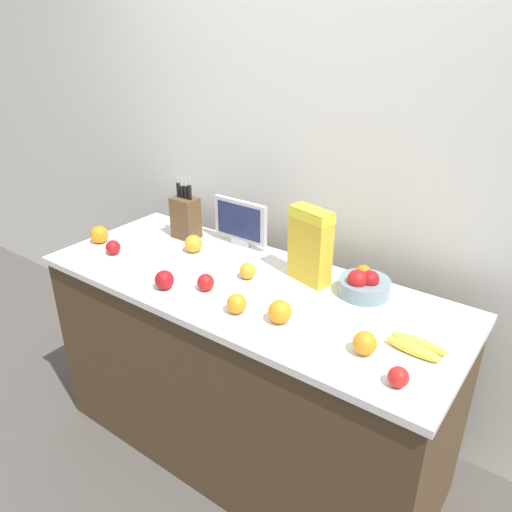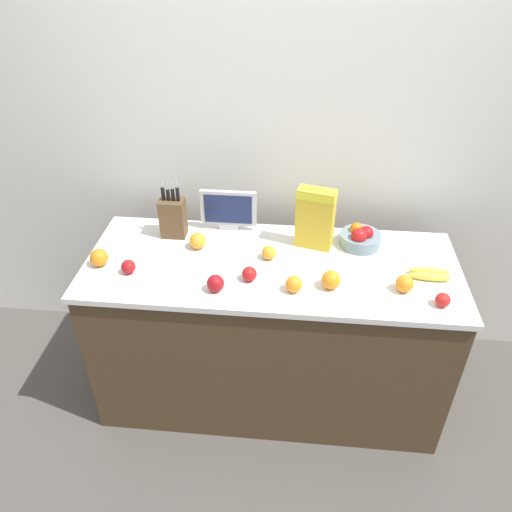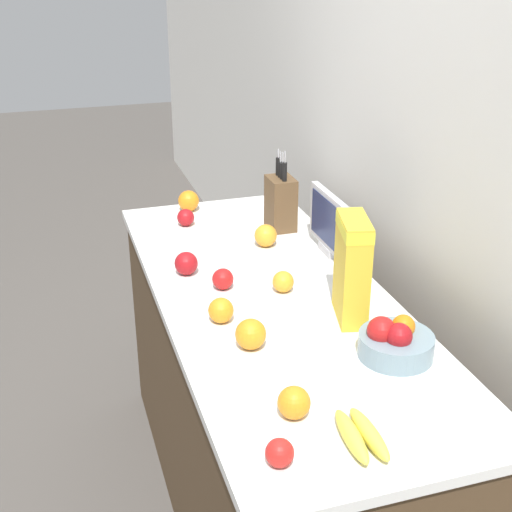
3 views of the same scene
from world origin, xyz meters
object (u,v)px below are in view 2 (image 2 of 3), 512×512
object	(u,v)px
knife_block	(173,217)
apple_rightmost	(128,267)
fruit_bowl	(360,238)
apple_front	(249,274)
orange_by_cereal	(405,284)
banana_bunch	(430,274)
orange_mid_left	(198,241)
apple_near_bananas	(443,300)
cereal_box	(315,216)
apple_middle	(216,283)
small_monitor	(228,209)
orange_front_left	(269,253)
orange_front_center	(294,284)
orange_near_bowl	(331,280)
orange_back_center	(99,258)

from	to	relation	value
knife_block	apple_rightmost	xyz separation A→B (m)	(-0.14, -0.34, -0.07)
fruit_bowl	apple_front	bearing A→B (deg)	-147.02
orange_by_cereal	apple_rightmost	bearing A→B (deg)	179.45
banana_bunch	orange_mid_left	bearing A→B (deg)	172.94
apple_front	apple_near_bananas	bearing A→B (deg)	-6.65
apple_near_bananas	banana_bunch	bearing A→B (deg)	94.82
knife_block	cereal_box	xyz separation A→B (m)	(0.72, -0.03, 0.06)
apple_middle	small_monitor	bearing A→B (deg)	91.55
fruit_bowl	orange_front_left	distance (m)	0.48
cereal_box	apple_near_bananas	size ratio (longest dim) A/B	4.93
banana_bunch	orange_front_left	size ratio (longest dim) A/B	2.86
orange_front_center	orange_mid_left	size ratio (longest dim) A/B	0.92
orange_mid_left	banana_bunch	bearing A→B (deg)	-7.06
orange_front_left	orange_near_bowl	size ratio (longest dim) A/B	0.80
apple_rightmost	orange_mid_left	world-z (taller)	orange_mid_left
apple_rightmost	orange_mid_left	size ratio (longest dim) A/B	0.82
orange_front_center	orange_front_left	distance (m)	0.27
knife_block	banana_bunch	bearing A→B (deg)	-11.05
fruit_bowl	apple_near_bananas	world-z (taller)	fruit_bowl
cereal_box	apple_front	distance (m)	0.45
orange_front_left	orange_back_center	size ratio (longest dim) A/B	0.81
apple_rightmost	orange_by_cereal	bearing A→B (deg)	-0.55
orange_mid_left	orange_near_bowl	distance (m)	0.70
apple_middle	orange_back_center	xyz separation A→B (m)	(-0.58, 0.14, 0.00)
knife_block	cereal_box	bearing A→B (deg)	-2.53
orange_mid_left	apple_rightmost	bearing A→B (deg)	-140.03
knife_block	fruit_bowl	xyz separation A→B (m)	(0.96, -0.01, -0.06)
small_monitor	banana_bunch	xyz separation A→B (m)	(0.98, -0.33, -0.10)
apple_front	orange_near_bowl	distance (m)	0.37
knife_block	apple_middle	distance (m)	0.53
knife_block	orange_by_cereal	xyz separation A→B (m)	(1.13, -0.36, -0.07)
fruit_bowl	apple_rightmost	world-z (taller)	fruit_bowl
cereal_box	apple_middle	bearing A→B (deg)	-123.01
orange_mid_left	orange_near_bowl	xyz separation A→B (m)	(0.66, -0.26, 0.00)
apple_near_bananas	apple_front	distance (m)	0.85
apple_near_bananas	orange_by_cereal	size ratio (longest dim) A/B	0.80
knife_block	orange_near_bowl	bearing A→B (deg)	-24.50
apple_rightmost	apple_middle	size ratio (longest dim) A/B	0.86
apple_near_bananas	apple_rightmost	distance (m)	1.42
fruit_bowl	apple_middle	size ratio (longest dim) A/B	2.60
apple_rightmost	orange_near_bowl	size ratio (longest dim) A/B	0.78
knife_block	orange_mid_left	size ratio (longest dim) A/B	3.85
orange_front_left	orange_near_bowl	bearing A→B (deg)	-33.96
small_monitor	apple_front	xyz separation A→B (m)	(0.16, -0.43, -0.09)
banana_bunch	apple_near_bananas	size ratio (longest dim) A/B	3.09
orange_front_center	orange_by_cereal	xyz separation A→B (m)	(0.49, 0.05, 0.00)
banana_bunch	orange_front_center	world-z (taller)	orange_front_center
orange_front_left	orange_back_center	xyz separation A→B (m)	(-0.80, -0.13, 0.01)
orange_mid_left	orange_back_center	distance (m)	0.48
orange_back_center	orange_mid_left	bearing A→B (deg)	23.46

